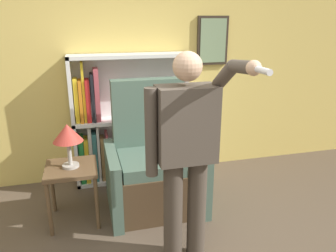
{
  "coord_description": "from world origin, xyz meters",
  "views": [
    {
      "loc": [
        -0.45,
        -1.84,
        1.9
      ],
      "look_at": [
        0.22,
        0.72,
        1.03
      ],
      "focal_mm": 35.0,
      "sensor_mm": 36.0,
      "label": 1
    }
  ],
  "objects_px": {
    "person_standing": "(186,150)",
    "side_table": "(72,175)",
    "armchair": "(153,168)",
    "bookcase": "(116,124)",
    "table_lamp": "(68,135)"
  },
  "relations": [
    {
      "from": "bookcase",
      "to": "table_lamp",
      "type": "relative_size",
      "value": 3.62
    },
    {
      "from": "bookcase",
      "to": "side_table",
      "type": "height_order",
      "value": "bookcase"
    },
    {
      "from": "table_lamp",
      "to": "person_standing",
      "type": "bearing_deg",
      "value": -42.53
    },
    {
      "from": "side_table",
      "to": "table_lamp",
      "type": "bearing_deg",
      "value": 0.0
    },
    {
      "from": "armchair",
      "to": "table_lamp",
      "type": "distance_m",
      "value": 0.95
    },
    {
      "from": "armchair",
      "to": "person_standing",
      "type": "distance_m",
      "value": 1.07
    },
    {
      "from": "bookcase",
      "to": "side_table",
      "type": "bearing_deg",
      "value": -123.77
    },
    {
      "from": "bookcase",
      "to": "table_lamp",
      "type": "bearing_deg",
      "value": -123.77
    },
    {
      "from": "bookcase",
      "to": "side_table",
      "type": "relative_size",
      "value": 2.66
    },
    {
      "from": "side_table",
      "to": "armchair",
      "type": "bearing_deg",
      "value": 7.31
    },
    {
      "from": "armchair",
      "to": "person_standing",
      "type": "relative_size",
      "value": 0.77
    },
    {
      "from": "armchair",
      "to": "table_lamp",
      "type": "bearing_deg",
      "value": -172.69
    },
    {
      "from": "person_standing",
      "to": "side_table",
      "type": "distance_m",
      "value": 1.28
    },
    {
      "from": "side_table",
      "to": "table_lamp",
      "type": "height_order",
      "value": "table_lamp"
    },
    {
      "from": "bookcase",
      "to": "armchair",
      "type": "height_order",
      "value": "bookcase"
    }
  ]
}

